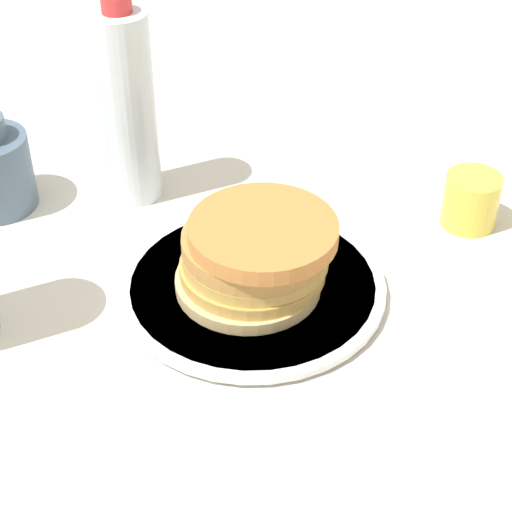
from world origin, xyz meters
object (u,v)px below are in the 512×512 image
at_px(plate, 256,288).
at_px(pancake_stack, 256,254).
at_px(juice_glass, 471,200).
at_px(water_bottle_mid, 127,107).

bearing_deg(plate, pancake_stack, -55.79).
height_order(plate, pancake_stack, pancake_stack).
height_order(plate, juice_glass, juice_glass).
bearing_deg(juice_glass, pancake_stack, 64.55).
height_order(pancake_stack, water_bottle_mid, water_bottle_mid).
distance_m(plate, water_bottle_mid, 0.25).
relative_size(plate, water_bottle_mid, 1.12).
relative_size(plate, juice_glass, 4.36).
relative_size(plate, pancake_stack, 1.70).
bearing_deg(pancake_stack, juice_glass, -115.45).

